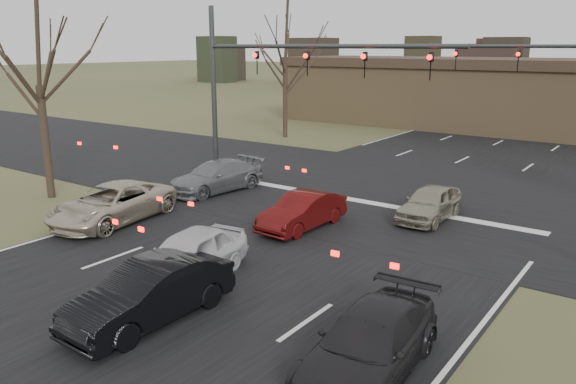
{
  "coord_description": "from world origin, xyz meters",
  "views": [
    {
      "loc": [
        10.02,
        -6.84,
        6.21
      ],
      "look_at": [
        0.62,
        6.3,
        2.0
      ],
      "focal_mm": 35.0,
      "sensor_mm": 36.0,
      "label": 1
    }
  ],
  "objects_px": {
    "car_red_ahead": "(302,211)",
    "building": "(557,96)",
    "mast_arm_near": "(268,73)",
    "car_silver_ahead": "(430,203)",
    "car_grey_ahead": "(216,176)",
    "car_charcoal_sedan": "(369,344)",
    "car_white_sedan": "(189,256)",
    "car_black_hatch": "(150,293)",
    "car_silver_suv": "(112,204)"
  },
  "relations": [
    {
      "from": "car_charcoal_sedan",
      "to": "car_grey_ahead",
      "type": "distance_m",
      "value": 14.99
    },
    {
      "from": "building",
      "to": "car_black_hatch",
      "type": "distance_m",
      "value": 37.08
    },
    {
      "from": "mast_arm_near",
      "to": "car_charcoal_sedan",
      "type": "distance_m",
      "value": 16.08
    },
    {
      "from": "mast_arm_near",
      "to": "car_red_ahead",
      "type": "height_order",
      "value": "mast_arm_near"
    },
    {
      "from": "car_silver_suv",
      "to": "building",
      "type": "bearing_deg",
      "value": 67.52
    },
    {
      "from": "car_charcoal_sedan",
      "to": "car_red_ahead",
      "type": "bearing_deg",
      "value": 128.35
    },
    {
      "from": "car_silver_suv",
      "to": "car_grey_ahead",
      "type": "relative_size",
      "value": 1.09
    },
    {
      "from": "car_silver_suv",
      "to": "car_charcoal_sedan",
      "type": "bearing_deg",
      "value": -23.2
    },
    {
      "from": "car_grey_ahead",
      "to": "car_silver_ahead",
      "type": "bearing_deg",
      "value": 16.45
    },
    {
      "from": "building",
      "to": "car_grey_ahead",
      "type": "height_order",
      "value": "building"
    },
    {
      "from": "car_charcoal_sedan",
      "to": "car_grey_ahead",
      "type": "bearing_deg",
      "value": 140.01
    },
    {
      "from": "mast_arm_near",
      "to": "car_grey_ahead",
      "type": "height_order",
      "value": "mast_arm_near"
    },
    {
      "from": "car_red_ahead",
      "to": "building",
      "type": "bearing_deg",
      "value": 87.48
    },
    {
      "from": "mast_arm_near",
      "to": "car_silver_suv",
      "type": "distance_m",
      "value": 8.93
    },
    {
      "from": "building",
      "to": "car_black_hatch",
      "type": "xyz_separation_m",
      "value": [
        -1.5,
        -36.99,
        -1.97
      ]
    },
    {
      "from": "building",
      "to": "car_charcoal_sedan",
      "type": "height_order",
      "value": "building"
    },
    {
      "from": "mast_arm_near",
      "to": "car_silver_suv",
      "type": "relative_size",
      "value": 2.43
    },
    {
      "from": "car_charcoal_sedan",
      "to": "car_silver_ahead",
      "type": "height_order",
      "value": "car_silver_ahead"
    },
    {
      "from": "car_grey_ahead",
      "to": "car_black_hatch",
      "type": "bearing_deg",
      "value": -47.21
    },
    {
      "from": "car_charcoal_sedan",
      "to": "car_black_hatch",
      "type": "bearing_deg",
      "value": -172.89
    },
    {
      "from": "car_silver_suv",
      "to": "car_charcoal_sedan",
      "type": "relative_size",
      "value": 1.16
    },
    {
      "from": "car_black_hatch",
      "to": "car_silver_ahead",
      "type": "xyz_separation_m",
      "value": [
        2.23,
        11.31,
        -0.07
      ]
    },
    {
      "from": "car_black_hatch",
      "to": "car_grey_ahead",
      "type": "height_order",
      "value": "car_black_hatch"
    },
    {
      "from": "building",
      "to": "car_silver_suv",
      "type": "distance_m",
      "value": 33.82
    },
    {
      "from": "car_silver_suv",
      "to": "car_black_hatch",
      "type": "relative_size",
      "value": 1.18
    },
    {
      "from": "mast_arm_near",
      "to": "car_red_ahead",
      "type": "relative_size",
      "value": 3.21
    },
    {
      "from": "building",
      "to": "car_silver_ahead",
      "type": "height_order",
      "value": "building"
    },
    {
      "from": "car_grey_ahead",
      "to": "car_red_ahead",
      "type": "height_order",
      "value": "car_grey_ahead"
    },
    {
      "from": "car_white_sedan",
      "to": "car_silver_ahead",
      "type": "height_order",
      "value": "car_white_sedan"
    },
    {
      "from": "car_black_hatch",
      "to": "car_red_ahead",
      "type": "xyz_separation_m",
      "value": [
        -1.0,
        7.73,
        -0.07
      ]
    },
    {
      "from": "mast_arm_near",
      "to": "car_white_sedan",
      "type": "relative_size",
      "value": 3.01
    },
    {
      "from": "mast_arm_near",
      "to": "car_silver_ahead",
      "type": "bearing_deg",
      "value": -4.94
    },
    {
      "from": "building",
      "to": "mast_arm_near",
      "type": "bearing_deg",
      "value": -106.13
    },
    {
      "from": "car_black_hatch",
      "to": "car_red_ahead",
      "type": "relative_size",
      "value": 1.12
    },
    {
      "from": "car_silver_suv",
      "to": "car_white_sedan",
      "type": "height_order",
      "value": "car_silver_suv"
    },
    {
      "from": "car_charcoal_sedan",
      "to": "car_silver_suv",
      "type": "bearing_deg",
      "value": 160.73
    },
    {
      "from": "car_grey_ahead",
      "to": "building",
      "type": "bearing_deg",
      "value": 79.94
    },
    {
      "from": "car_white_sedan",
      "to": "car_charcoal_sedan",
      "type": "height_order",
      "value": "car_white_sedan"
    },
    {
      "from": "building",
      "to": "mast_arm_near",
      "type": "xyz_separation_m",
      "value": [
        -7.23,
        -25.0,
        2.41
      ]
    },
    {
      "from": "building",
      "to": "car_silver_suv",
      "type": "bearing_deg",
      "value": -104.58
    },
    {
      "from": "car_white_sedan",
      "to": "car_charcoal_sedan",
      "type": "bearing_deg",
      "value": -18.75
    },
    {
      "from": "car_charcoal_sedan",
      "to": "car_red_ahead",
      "type": "xyz_separation_m",
      "value": [
        -6.13,
        6.73,
        -0.0
      ]
    },
    {
      "from": "car_silver_suv",
      "to": "car_white_sedan",
      "type": "distance_m",
      "value": 6.35
    },
    {
      "from": "car_grey_ahead",
      "to": "car_silver_ahead",
      "type": "distance_m",
      "value": 9.35
    },
    {
      "from": "building",
      "to": "car_silver_ahead",
      "type": "relative_size",
      "value": 11.48
    },
    {
      "from": "car_silver_ahead",
      "to": "mast_arm_near",
      "type": "bearing_deg",
      "value": 174.66
    },
    {
      "from": "car_charcoal_sedan",
      "to": "car_white_sedan",
      "type": "bearing_deg",
      "value": 164.69
    },
    {
      "from": "car_silver_suv",
      "to": "car_grey_ahead",
      "type": "distance_m",
      "value": 5.5
    },
    {
      "from": "car_silver_suv",
      "to": "mast_arm_near",
      "type": "bearing_deg",
      "value": 72.7
    },
    {
      "from": "mast_arm_near",
      "to": "building",
      "type": "bearing_deg",
      "value": 73.87
    }
  ]
}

